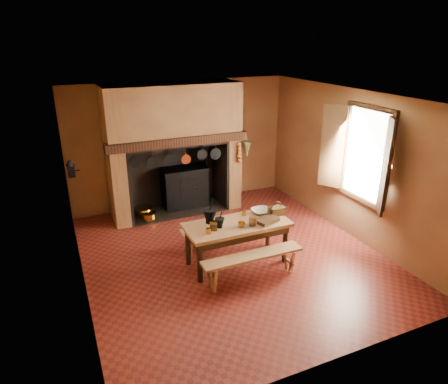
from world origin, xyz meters
The scene contains 28 objects.
floor centered at (0.00, 0.00, 0.00)m, with size 5.50×5.50×0.00m, color maroon.
ceiling centered at (0.00, 0.00, 2.80)m, with size 5.50×5.50×0.00m, color silver.
back_wall centered at (0.00, 2.75, 1.40)m, with size 5.00×0.02×2.80m, color olive.
wall_left centered at (-2.50, 0.00, 1.40)m, with size 0.02×5.50×2.80m, color olive.
wall_right centered at (2.50, 0.00, 1.40)m, with size 0.02×5.50×2.80m, color olive.
wall_front centered at (0.00, -2.75, 1.40)m, with size 5.00×0.02×2.80m, color olive.
chimney_breast centered at (-0.30, 2.31, 1.81)m, with size 2.95×0.96×2.80m.
iron_range centered at (-0.04, 2.45, 0.48)m, with size 1.12×0.55×1.60m.
hearth_pans centered at (-1.05, 2.22, 0.09)m, with size 0.51×0.62×0.20m.
hanging_pans centered at (-0.34, 1.81, 1.36)m, with size 1.92×0.29×0.27m.
onion_string centered at (1.00, 1.79, 1.33)m, with size 0.12×0.10×0.46m, color #A2621E, non-canonical shape.
herb_bunch centered at (1.18, 1.79, 1.38)m, with size 0.20×0.20×0.35m, color #57602D.
window centered at (2.35, -0.40, 1.70)m, with size 0.39×1.75×1.76m.
wall_coffee_mill centered at (-2.42, 1.55, 1.52)m, with size 0.23×0.16×0.31m.
work_table centered at (-0.01, -0.26, 0.64)m, with size 1.76×0.78×0.76m.
bench_front centered at (-0.01, -0.84, 0.35)m, with size 1.68×0.29×0.47m.
bench_back centered at (-0.01, 0.40, 0.33)m, with size 1.56×0.27×0.44m.
mortar_large centered at (-0.43, -0.06, 0.90)m, with size 0.24×0.24×0.42m.
mortar_small centered at (-0.34, -0.28, 0.85)m, with size 0.16×0.16×0.28m.
coffee_grinder centered at (-0.47, -0.32, 0.83)m, with size 0.17×0.15×0.18m.
brass_mug_a centered at (-0.60, -0.41, 0.81)m, with size 0.08×0.08×0.09m, color #BA8C2B.
brass_mug_b centered at (0.22, -0.02, 0.80)m, with size 0.07×0.07×0.08m, color #BA8C2B.
mixing_bowl centered at (0.54, -0.08, 0.80)m, with size 0.34×0.34×0.08m, color #B7AE8D.
stoneware_crock centered at (0.18, -0.44, 0.84)m, with size 0.13×0.13×0.16m, color brown.
glass_jar centered at (0.22, -0.40, 0.82)m, with size 0.07×0.07×0.13m, color beige.
wicker_basket centered at (0.76, -0.22, 0.84)m, with size 0.27×0.20×0.25m.
wooden_tray centered at (0.46, -0.41, 0.79)m, with size 0.38×0.27×0.06m, color #332110.
brass_cup centered at (-0.01, -0.42, 0.81)m, with size 0.12×0.12×0.09m, color #BA8C2B.
Camera 1 is at (-2.63, -5.68, 3.70)m, focal length 32.00 mm.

